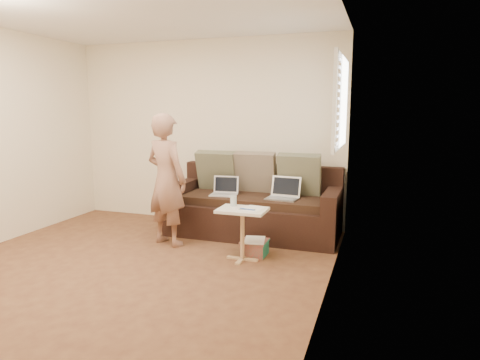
{
  "coord_description": "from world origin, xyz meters",
  "views": [
    {
      "loc": [
        2.42,
        -3.4,
        1.62
      ],
      "look_at": [
        0.8,
        1.4,
        0.78
      ],
      "focal_mm": 31.68,
      "sensor_mm": 36.0,
      "label": 1
    }
  ],
  "objects_px": {
    "sofa": "(254,203)",
    "laptop_white": "(223,195)",
    "side_table": "(242,234)",
    "drinking_glass": "(234,201)",
    "striped_box": "(255,248)",
    "laptop_silver": "(282,199)",
    "person": "(166,180)"
  },
  "relations": [
    {
      "from": "person",
      "to": "striped_box",
      "type": "relative_size",
      "value": 5.55
    },
    {
      "from": "side_table",
      "to": "sofa",
      "type": "bearing_deg",
      "value": 99.52
    },
    {
      "from": "striped_box",
      "to": "laptop_white",
      "type": "bearing_deg",
      "value": 133.23
    },
    {
      "from": "laptop_white",
      "to": "striped_box",
      "type": "bearing_deg",
      "value": -52.64
    },
    {
      "from": "laptop_white",
      "to": "side_table",
      "type": "relative_size",
      "value": 0.58
    },
    {
      "from": "sofa",
      "to": "person",
      "type": "bearing_deg",
      "value": -140.39
    },
    {
      "from": "side_table",
      "to": "drinking_glass",
      "type": "height_order",
      "value": "drinking_glass"
    },
    {
      "from": "sofa",
      "to": "side_table",
      "type": "relative_size",
      "value": 3.84
    },
    {
      "from": "side_table",
      "to": "laptop_silver",
      "type": "bearing_deg",
      "value": 74.52
    },
    {
      "from": "laptop_silver",
      "to": "laptop_white",
      "type": "relative_size",
      "value": 1.15
    },
    {
      "from": "sofa",
      "to": "striped_box",
      "type": "bearing_deg",
      "value": -72.49
    },
    {
      "from": "drinking_glass",
      "to": "striped_box",
      "type": "xyz_separation_m",
      "value": [
        0.22,
        0.08,
        -0.54
      ]
    },
    {
      "from": "laptop_white",
      "to": "side_table",
      "type": "distance_m",
      "value": 1.03
    },
    {
      "from": "sofa",
      "to": "laptop_white",
      "type": "height_order",
      "value": "sofa"
    },
    {
      "from": "sofa",
      "to": "drinking_glass",
      "type": "bearing_deg",
      "value": -88.19
    },
    {
      "from": "laptop_silver",
      "to": "laptop_white",
      "type": "xyz_separation_m",
      "value": [
        -0.78,
        -0.01,
        0.0
      ]
    },
    {
      "from": "laptop_white",
      "to": "striped_box",
      "type": "distance_m",
      "value": 1.01
    },
    {
      "from": "sofa",
      "to": "striped_box",
      "type": "relative_size",
      "value": 7.69
    },
    {
      "from": "laptop_white",
      "to": "person",
      "type": "height_order",
      "value": "person"
    },
    {
      "from": "laptop_silver",
      "to": "side_table",
      "type": "height_order",
      "value": "laptop_silver"
    },
    {
      "from": "person",
      "to": "drinking_glass",
      "type": "bearing_deg",
      "value": -172.01
    },
    {
      "from": "sofa",
      "to": "person",
      "type": "relative_size",
      "value": 1.38
    },
    {
      "from": "striped_box",
      "to": "drinking_glass",
      "type": "bearing_deg",
      "value": -159.05
    },
    {
      "from": "laptop_silver",
      "to": "laptop_white",
      "type": "bearing_deg",
      "value": -173.67
    },
    {
      "from": "side_table",
      "to": "drinking_glass",
      "type": "relative_size",
      "value": 4.77
    },
    {
      "from": "laptop_silver",
      "to": "side_table",
      "type": "distance_m",
      "value": 0.92
    },
    {
      "from": "sofa",
      "to": "laptop_white",
      "type": "xyz_separation_m",
      "value": [
        -0.38,
        -0.12,
        0.1
      ]
    },
    {
      "from": "person",
      "to": "striped_box",
      "type": "bearing_deg",
      "value": -165.94
    },
    {
      "from": "laptop_silver",
      "to": "striped_box",
      "type": "height_order",
      "value": "laptop_silver"
    },
    {
      "from": "laptop_silver",
      "to": "person",
      "type": "distance_m",
      "value": 1.44
    },
    {
      "from": "sofa",
      "to": "drinking_glass",
      "type": "xyz_separation_m",
      "value": [
        0.03,
        -0.87,
        0.21
      ]
    },
    {
      "from": "side_table",
      "to": "striped_box",
      "type": "relative_size",
      "value": 2.0
    }
  ]
}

